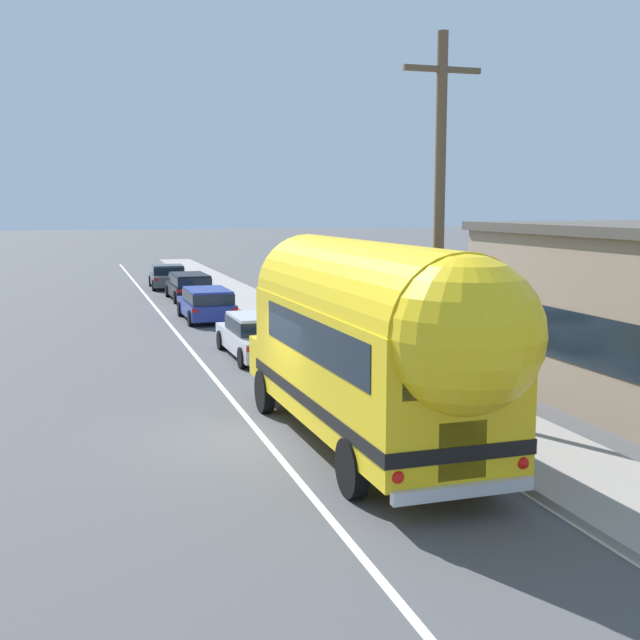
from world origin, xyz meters
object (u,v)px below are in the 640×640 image
at_px(car_lead, 259,334).
at_px(car_second, 207,302).
at_px(car_third, 189,285).
at_px(painted_bus, 374,338).
at_px(utility_pole, 439,222).
at_px(car_fourth, 168,276).

height_order(car_lead, car_second, same).
distance_m(car_second, car_third, 7.70).
relative_size(painted_bus, car_lead, 2.15).
height_order(utility_pole, car_third, utility_pole).
distance_m(car_lead, car_third, 16.31).
height_order(car_third, car_fourth, same).
relative_size(utility_pole, car_fourth, 1.99).
bearing_deg(car_third, car_second, -92.43).
height_order(utility_pole, car_second, utility_pole).
bearing_deg(car_second, utility_pole, -81.51).
distance_m(utility_pole, car_second, 17.50).
height_order(utility_pole, car_fourth, utility_pole).
bearing_deg(utility_pole, car_third, 95.11).
bearing_deg(car_lead, utility_pole, -74.98).
xyz_separation_m(utility_pole, car_fourth, (-2.56, 31.02, -3.70)).
height_order(utility_pole, painted_bus, utility_pole).
relative_size(car_third, car_fourth, 1.07).
distance_m(painted_bus, car_second, 19.32).
bearing_deg(car_fourth, painted_bus, -89.71).
bearing_deg(painted_bus, car_lead, 89.12).
xyz_separation_m(car_second, car_third, (0.33, 7.70, 0.01)).
relative_size(utility_pole, car_lead, 1.76).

